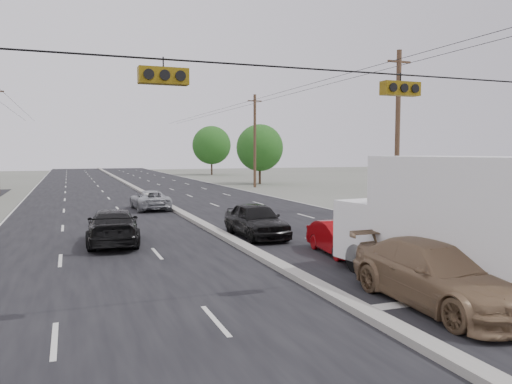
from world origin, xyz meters
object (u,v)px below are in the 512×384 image
queue_car_b (391,229)px  utility_pole_right_c (255,140)px  tan_sedan (438,275)px  oncoming_near (113,227)px  utility_pole_right_b (398,131)px  oncoming_far (150,200)px  box_truck (450,221)px  tree_right_mid (260,148)px  queue_car_a (256,220)px  red_sedan (340,239)px  tree_right_far (212,145)px

queue_car_b → utility_pole_right_c: bearing=83.9°
tan_sedan → oncoming_near: size_ratio=1.08×
utility_pole_right_b → utility_pole_right_c: 25.00m
queue_car_b → oncoming_far: oncoming_far is taller
box_truck → queue_car_b: size_ratio=2.02×
tree_right_mid → oncoming_near: (-19.77, -34.36, -3.60)m
box_truck → oncoming_near: 13.29m
queue_car_b → oncoming_far: (-7.61, 15.99, 0.02)m
queue_car_a → oncoming_near: size_ratio=0.90×
utility_pole_right_c → tan_sedan: (-10.39, -40.87, -4.31)m
tan_sedan → queue_car_b: tan_sedan is taller
oncoming_near → red_sedan: bearing=150.8°
utility_pole_right_c → tan_sedan: 42.39m
tree_right_mid → oncoming_near: size_ratio=1.41×
utility_pole_right_c → oncoming_far: 22.67m
oncoming_far → tree_right_mid: bearing=-128.3°
tree_right_far → utility_pole_right_c: bearing=-96.7°
queue_car_b → oncoming_near: oncoming_near is taller
utility_pole_right_c → oncoming_near: bearing=-120.5°
tree_right_mid → oncoming_far: 27.96m
tan_sedan → utility_pole_right_b: bearing=57.6°
queue_car_b → oncoming_near: 11.64m
red_sedan → queue_car_a: 4.92m
utility_pole_right_b → utility_pole_right_c: size_ratio=1.00×
tree_right_mid → red_sedan: tree_right_mid is taller
queue_car_a → queue_car_b: size_ratio=1.21×
box_truck → red_sedan: box_truck is taller
tree_right_mid → red_sedan: bearing=-106.9°
box_truck → oncoming_far: size_ratio=1.65×
queue_car_b → queue_car_a: bearing=148.9°
utility_pole_right_c → box_truck: size_ratio=1.31×
utility_pole_right_c → oncoming_near: 34.34m
box_truck → tan_sedan: box_truck is taller
box_truck → utility_pole_right_b: bearing=51.1°
tree_right_mid → queue_car_a: 37.60m
box_truck → red_sedan: size_ratio=2.04×
tree_right_mid → queue_car_b: (-8.82, -38.31, -3.71)m
queue_car_b → oncoming_near: (-10.95, 3.95, 0.11)m
utility_pole_right_b → red_sedan: 14.18m
tree_right_mid → queue_car_a: (-13.60, -34.88, -3.56)m
red_sedan → oncoming_far: (-4.43, 17.20, 0.03)m
tree_right_far → box_truck: 70.85m
tree_right_mid → oncoming_far: size_ratio=1.54×
tree_right_far → queue_car_a: tree_right_far is taller
tree_right_far → oncoming_near: size_ratio=1.61×
utility_pole_right_c → tan_sedan: size_ratio=1.82×
tree_right_mid → queue_car_b: bearing=-103.0°
tree_right_mid → queue_car_b: size_ratio=1.89×
tan_sedan → queue_car_b: (4.07, 7.56, -0.17)m
queue_car_a → oncoming_far: (-2.83, 12.55, -0.14)m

